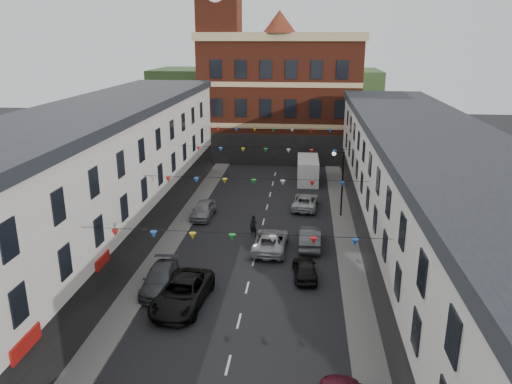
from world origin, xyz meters
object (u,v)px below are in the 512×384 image
(car_left_e, at_px, (203,210))
(moving_car, at_px, (271,241))
(car_right_e, at_px, (310,237))
(car_right_f, at_px, (305,201))
(car_left_d, at_px, (160,279))
(car_right_d, at_px, (305,269))
(white_van, at_px, (308,170))
(pedestrian, at_px, (254,226))
(street_lamp, at_px, (340,175))
(car_left_c, at_px, (182,293))

(car_left_e, distance_m, moving_car, 9.17)
(car_right_e, distance_m, car_right_f, 9.01)
(car_left_d, bearing_deg, car_right_d, 11.89)
(car_right_d, relative_size, car_right_f, 0.78)
(white_van, height_order, pedestrian, white_van)
(car_left_e, bearing_deg, car_right_e, -27.78)
(car_left_d, xyz_separation_m, car_left_e, (0.07, 13.37, 0.03))
(car_left_e, bearing_deg, street_lamp, 9.14)
(car_left_c, relative_size, moving_car, 1.10)
(car_left_e, xyz_separation_m, car_right_d, (9.11, -10.80, -0.08))
(car_left_e, distance_m, car_right_d, 14.13)
(car_right_f, distance_m, white_van, 9.27)
(car_left_e, distance_m, white_van, 15.72)
(white_van, bearing_deg, car_left_d, -110.64)
(street_lamp, xyz_separation_m, car_left_d, (-12.05, -14.76, -3.20))
(car_left_e, height_order, car_right_d, car_left_e)
(street_lamp, relative_size, moving_car, 1.13)
(car_left_c, xyz_separation_m, car_left_e, (-1.83, 15.17, -0.08))
(car_left_c, height_order, car_left_d, car_left_c)
(street_lamp, bearing_deg, car_right_e, -109.95)
(car_right_d, bearing_deg, car_left_e, -55.06)
(street_lamp, height_order, moving_car, street_lamp)
(car_right_f, height_order, moving_car, moving_car)
(car_right_e, height_order, white_van, white_van)
(car_left_c, xyz_separation_m, moving_car, (4.65, 8.69, -0.08))
(street_lamp, distance_m, car_left_d, 19.32)
(car_right_f, bearing_deg, car_left_c, 73.43)
(car_left_c, distance_m, moving_car, 9.86)
(car_left_e, xyz_separation_m, moving_car, (6.49, -6.49, 0.01))
(car_right_e, height_order, pedestrian, pedestrian)
(pedestrian, bearing_deg, car_right_d, -33.59)
(car_left_d, distance_m, car_left_e, 13.37)
(street_lamp, xyz_separation_m, white_van, (-2.75, 11.32, -2.59))
(car_left_d, height_order, moving_car, moving_car)
(car_right_d, bearing_deg, street_lamp, -108.45)
(car_left_d, relative_size, car_right_d, 1.27)
(car_right_d, xyz_separation_m, pedestrian, (-4.19, 6.85, 0.25))
(car_left_d, bearing_deg, car_left_e, 85.97)
(street_lamp, bearing_deg, white_van, 103.65)
(car_left_c, relative_size, car_left_d, 1.21)
(car_right_d, bearing_deg, car_left_c, 25.78)
(car_left_d, distance_m, pedestrian, 10.66)
(moving_car, bearing_deg, white_van, -95.73)
(moving_car, bearing_deg, car_left_d, 48.82)
(car_left_e, distance_m, car_right_e, 10.97)
(car_right_e, distance_m, white_van, 18.26)
(car_left_e, relative_size, white_van, 0.72)
(street_lamp, distance_m, pedestrian, 9.35)
(car_left_d, height_order, pedestrian, pedestrian)
(car_left_c, xyz_separation_m, car_right_d, (7.28, 4.37, -0.16))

